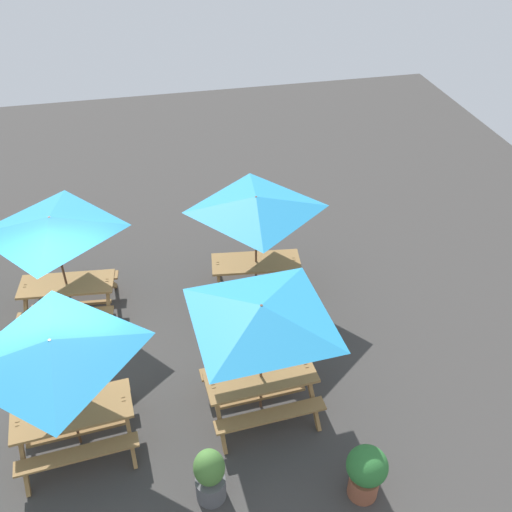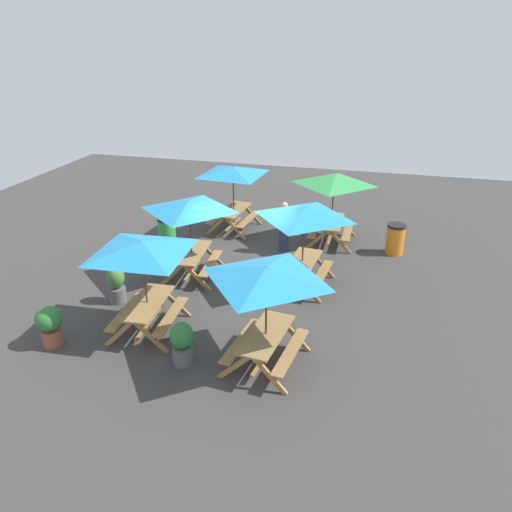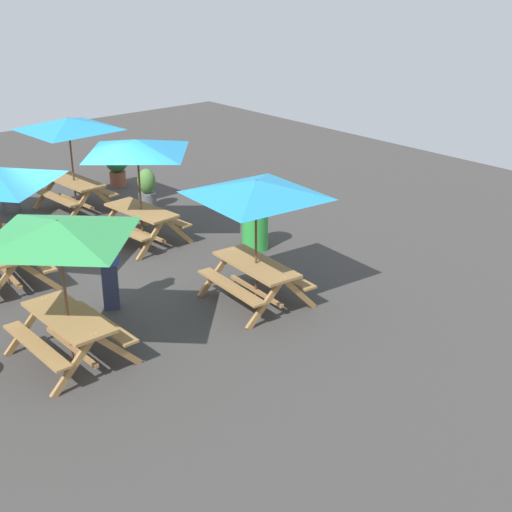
% 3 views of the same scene
% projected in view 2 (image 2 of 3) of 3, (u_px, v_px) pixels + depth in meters
% --- Properties ---
extents(ground_plane, '(25.98, 25.98, 0.00)m').
position_uv_depth(ground_plane, '(247.00, 277.00, 14.41)').
color(ground_plane, '#3D3A38').
rests_on(ground_plane, ground).
extents(picnic_table_0, '(2.23, 2.23, 2.34)m').
position_uv_depth(picnic_table_0, '(266.00, 281.00, 9.86)').
color(picnic_table_0, olive).
rests_on(picnic_table_0, ground).
extents(picnic_table_1, '(2.82, 2.82, 2.34)m').
position_uv_depth(picnic_table_1, '(142.00, 254.00, 11.05)').
color(picnic_table_1, olive).
rests_on(picnic_table_1, ground).
extents(picnic_table_2, '(2.82, 2.82, 2.34)m').
position_uv_depth(picnic_table_2, '(233.00, 175.00, 17.09)').
color(picnic_table_2, olive).
rests_on(picnic_table_2, ground).
extents(picnic_table_3, '(2.02, 2.02, 2.34)m').
position_uv_depth(picnic_table_3, '(334.00, 185.00, 15.99)').
color(picnic_table_3, olive).
rests_on(picnic_table_3, ground).
extents(picnic_table_4, '(2.19, 2.19, 2.34)m').
position_uv_depth(picnic_table_4, '(304.00, 219.00, 13.13)').
color(picnic_table_4, olive).
rests_on(picnic_table_4, ground).
extents(picnic_table_5, '(2.16, 2.16, 2.34)m').
position_uv_depth(picnic_table_5, '(189.00, 211.00, 13.68)').
color(picnic_table_5, olive).
rests_on(picnic_table_5, ground).
extents(trash_bin_green, '(0.59, 0.59, 0.98)m').
position_uv_depth(trash_bin_green, '(167.00, 232.00, 16.34)').
color(trash_bin_green, green).
rests_on(trash_bin_green, ground).
extents(trash_bin_orange, '(0.59, 0.59, 0.98)m').
position_uv_depth(trash_bin_orange, '(395.00, 239.00, 15.78)').
color(trash_bin_orange, orange).
rests_on(trash_bin_orange, ground).
extents(potted_plant_0, '(0.59, 0.59, 0.97)m').
position_uv_depth(potted_plant_0, '(50.00, 324.00, 11.09)').
color(potted_plant_0, '#935138').
rests_on(potted_plant_0, ground).
extents(potted_plant_1, '(0.45, 0.45, 1.02)m').
position_uv_depth(potted_plant_1, '(116.00, 284.00, 12.92)').
color(potted_plant_1, '#59595B').
rests_on(potted_plant_1, ground).
extents(potted_plant_2, '(0.50, 0.50, 0.99)m').
position_uv_depth(potted_plant_2, '(182.00, 342.00, 10.48)').
color(potted_plant_2, '#59595B').
rests_on(potted_plant_2, ground).
extents(person_standing, '(0.36, 0.42, 1.67)m').
position_uv_depth(person_standing, '(284.00, 226.00, 15.74)').
color(person_standing, '#2D334C').
rests_on(person_standing, ground).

